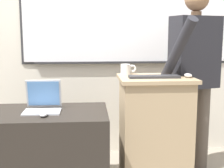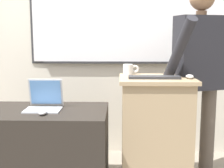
# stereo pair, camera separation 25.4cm
# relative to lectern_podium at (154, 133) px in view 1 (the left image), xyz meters

# --- Properties ---
(back_wall) EXTENTS (6.40, 0.17, 2.64)m
(back_wall) POSITION_rel_lectern_podium_xyz_m (-0.43, 0.91, 0.84)
(back_wall) COLOR beige
(back_wall) RESTS_ON ground_plane
(lectern_podium) EXTENTS (0.61, 0.51, 0.97)m
(lectern_podium) POSITION_rel_lectern_podium_xyz_m (0.00, 0.00, 0.00)
(lectern_podium) COLOR tan
(lectern_podium) RESTS_ON ground_plane
(side_desk) EXTENTS (1.05, 0.64, 0.70)m
(side_desk) POSITION_rel_lectern_podium_xyz_m (-0.93, -0.06, -0.14)
(side_desk) COLOR #28231E
(side_desk) RESTS_ON ground_plane
(person_presenter) EXTENTS (0.60, 0.64, 1.73)m
(person_presenter) POSITION_rel_lectern_podium_xyz_m (0.39, 0.18, 0.52)
(person_presenter) COLOR brown
(person_presenter) RESTS_ON ground_plane
(laptop) EXTENTS (0.29, 0.26, 0.25)m
(laptop) POSITION_rel_lectern_podium_xyz_m (-0.93, -0.01, 0.29)
(laptop) COLOR #B7BABF
(laptop) RESTS_ON side_desk
(wireless_keyboard) EXTENTS (0.41, 0.12, 0.02)m
(wireless_keyboard) POSITION_rel_lectern_podium_xyz_m (-0.03, -0.06, 0.49)
(wireless_keyboard) COLOR #2D2D30
(wireless_keyboard) RESTS_ON lectern_podium
(computer_mouse_by_laptop) EXTENTS (0.06, 0.10, 0.03)m
(computer_mouse_by_laptop) POSITION_rel_lectern_podium_xyz_m (-0.90, -0.21, 0.23)
(computer_mouse_by_laptop) COLOR #BCBCC1
(computer_mouse_by_laptop) RESTS_ON side_desk
(computer_mouse_by_keyboard) EXTENTS (0.06, 0.10, 0.03)m
(computer_mouse_by_keyboard) POSITION_rel_lectern_podium_xyz_m (0.25, -0.06, 0.50)
(computer_mouse_by_keyboard) COLOR silver
(computer_mouse_by_keyboard) RESTS_ON lectern_podium
(coffee_mug) EXTENTS (0.14, 0.09, 0.09)m
(coffee_mug) POSITION_rel_lectern_podium_xyz_m (-0.22, 0.18, 0.53)
(coffee_mug) COLOR silver
(coffee_mug) RESTS_ON lectern_podium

